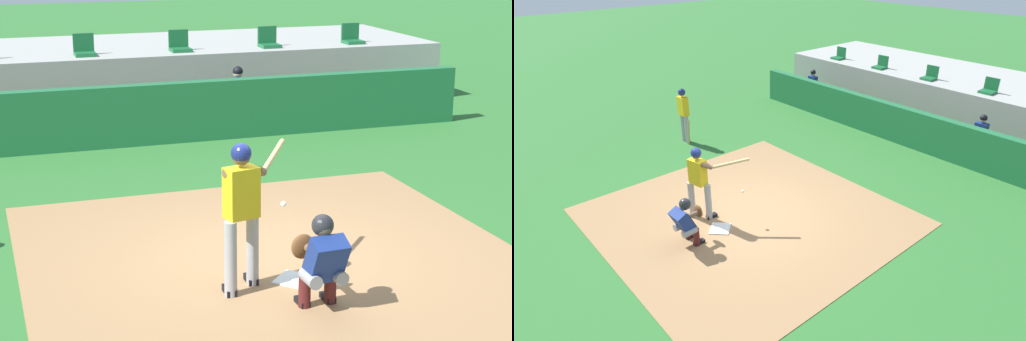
{
  "view_description": "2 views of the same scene",
  "coord_description": "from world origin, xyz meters",
  "views": [
    {
      "loc": [
        -3.53,
        -9.75,
        4.16
      ],
      "look_at": [
        0.0,
        0.7,
        1.0
      ],
      "focal_mm": 59.93,
      "sensor_mm": 36.0,
      "label": 1
    },
    {
      "loc": [
        6.89,
        -5.3,
        5.71
      ],
      "look_at": [
        0.0,
        0.7,
        1.0
      ],
      "focal_mm": 30.53,
      "sensor_mm": 36.0,
      "label": 2
    }
  ],
  "objects": [
    {
      "name": "stands_platform",
      "position": [
        0.0,
        10.9,
        0.7
      ],
      "size": [
        15.0,
        4.4,
        1.4
      ],
      "primitive_type": "cube",
      "color": "#9E9E99",
      "rests_on": "ground"
    },
    {
      "name": "stadium_seat_1",
      "position": [
        -3.25,
        9.38,
        1.53
      ],
      "size": [
        0.46,
        0.46,
        0.48
      ],
      "color": "#196033",
      "rests_on": "stands_platform"
    },
    {
      "name": "catcher_crouched",
      "position": [
        -0.02,
        -1.61,
        0.61
      ],
      "size": [
        0.49,
        1.8,
        1.13
      ],
      "color": "gray",
      "rests_on": "ground"
    },
    {
      "name": "dirt_infield",
      "position": [
        0.0,
        0.0,
        0.01
      ],
      "size": [
        6.4,
        6.4,
        0.01
      ],
      "primitive_type": "cube",
      "color": "#9E754C",
      "rests_on": "ground"
    },
    {
      "name": "ground_plane",
      "position": [
        0.0,
        0.0,
        0.0
      ],
      "size": [
        80.0,
        80.0,
        0.0
      ],
      "primitive_type": "plane",
      "color": "#2D6B2D"
    },
    {
      "name": "on_deck_batter",
      "position": [
        -4.85,
        1.27,
        1.02
      ],
      "size": [
        0.58,
        0.23,
        1.79
      ],
      "color": "#99999E",
      "rests_on": "ground"
    },
    {
      "name": "stadium_seat_0",
      "position": [
        -5.42,
        9.38,
        1.53
      ],
      "size": [
        0.46,
        0.46,
        0.48
      ],
      "color": "#196033",
      "rests_on": "stands_platform"
    },
    {
      "name": "dugout_wall",
      "position": [
        0.0,
        6.5,
        0.6
      ],
      "size": [
        13.0,
        0.3,
        1.2
      ],
      "primitive_type": "cube",
      "color": "#1E6638",
      "rests_on": "ground"
    },
    {
      "name": "home_plate",
      "position": [
        0.0,
        -0.8,
        0.02
      ],
      "size": [
        0.62,
        0.62,
        0.02
      ],
      "primitive_type": "cube",
      "rotation": [
        0.0,
        0.0,
        0.79
      ],
      "color": "white",
      "rests_on": "dirt_infield"
    },
    {
      "name": "stadium_seat_2",
      "position": [
        -1.08,
        9.38,
        1.53
      ],
      "size": [
        0.46,
        0.46,
        0.48
      ],
      "color": "#196033",
      "rests_on": "stands_platform"
    },
    {
      "name": "batter_at_plate",
      "position": [
        -0.68,
        -0.83,
        1.04
      ],
      "size": [
        1.09,
        1.06,
        1.8
      ],
      "color": "#99999E",
      "rests_on": "ground"
    },
    {
      "name": "stadium_seat_3",
      "position": [
        1.08,
        9.38,
        1.53
      ],
      "size": [
        0.46,
        0.46,
        0.48
      ],
      "color": "#196033",
      "rests_on": "stands_platform"
    },
    {
      "name": "dugout_player_1",
      "position": [
        1.88,
        7.34,
        0.67
      ],
      "size": [
        0.49,
        0.7,
        1.3
      ],
      "color": "#939399",
      "rests_on": "ground"
    },
    {
      "name": "dugout_player_0",
      "position": [
        -5.12,
        7.34,
        0.67
      ],
      "size": [
        0.49,
        0.7,
        1.3
      ],
      "color": "#939399",
      "rests_on": "ground"
    },
    {
      "name": "dugout_bench",
      "position": [
        0.0,
        7.5,
        0.23
      ],
      "size": [
        11.8,
        0.44,
        0.45
      ],
      "primitive_type": "cube",
      "color": "olive",
      "rests_on": "ground"
    }
  ]
}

